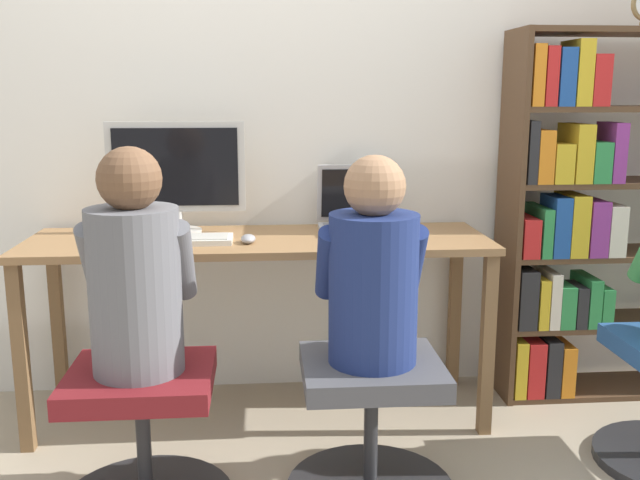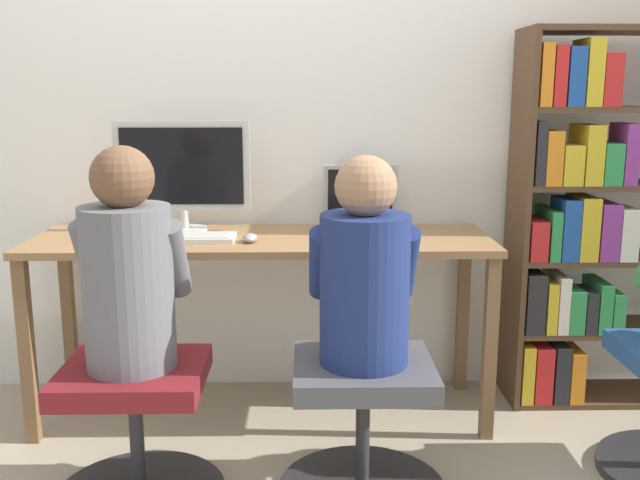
{
  "view_description": "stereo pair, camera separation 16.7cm",
  "coord_description": "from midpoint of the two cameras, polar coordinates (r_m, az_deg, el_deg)",
  "views": [
    {
      "loc": [
        0.02,
        -2.58,
        1.36
      ],
      "look_at": [
        0.24,
        0.09,
        0.8
      ],
      "focal_mm": 40.0,
      "sensor_mm": 36.0,
      "label": 1
    },
    {
      "loc": [
        0.19,
        -2.59,
        1.36
      ],
      "look_at": [
        0.24,
        0.09,
        0.8
      ],
      "focal_mm": 40.0,
      "sensor_mm": 36.0,
      "label": 2
    }
  ],
  "objects": [
    {
      "name": "bookshelf",
      "position": [
        3.3,
        18.66,
        1.46
      ],
      "size": [
        0.9,
        0.3,
        1.62
      ],
      "color": "#513823",
      "rests_on": "ground_plane"
    },
    {
      "name": "person_at_laptop",
      "position": [
        2.31,
        2.2,
        -2.63
      ],
      "size": [
        0.36,
        0.32,
        0.68
      ],
      "color": "navy",
      "rests_on": "office_chair_right"
    },
    {
      "name": "laptop",
      "position": [
        3.08,
        1.4,
        1.85
      ],
      "size": [
        0.33,
        0.31,
        0.27
      ],
      "color": "#B7B7BC",
      "rests_on": "desk"
    },
    {
      "name": "wall_back",
      "position": [
        3.23,
        -6.58,
        10.59
      ],
      "size": [
        10.0,
        0.05,
        2.6
      ],
      "color": "white",
      "rests_on": "ground_plane"
    },
    {
      "name": "person_at_monitor",
      "position": [
        2.32,
        -16.61,
        -2.61
      ],
      "size": [
        0.35,
        0.33,
        0.71
      ],
      "color": "slate",
      "rests_on": "office_chair_left"
    },
    {
      "name": "desktop_monitor",
      "position": [
        3.06,
        -12.97,
        5.12
      ],
      "size": [
        0.57,
        0.2,
        0.47
      ],
      "color": "beige",
      "rests_on": "desk"
    },
    {
      "name": "ground_plane",
      "position": [
        2.93,
        -6.37,
        -16.05
      ],
      "size": [
        14.0,
        14.0,
        0.0
      ],
      "primitive_type": "plane",
      "color": "tan"
    },
    {
      "name": "desk",
      "position": [
        2.95,
        -6.52,
        -1.5
      ],
      "size": [
        1.88,
        0.57,
        0.78
      ],
      "color": "olive",
      "rests_on": "ground_plane"
    },
    {
      "name": "office_chair_right",
      "position": [
        2.49,
        2.12,
        -14.76
      ],
      "size": [
        0.57,
        0.57,
        0.49
      ],
      "color": "#262628",
      "rests_on": "ground_plane"
    },
    {
      "name": "keyboard",
      "position": [
        2.89,
        -12.96,
        0.02
      ],
      "size": [
        0.43,
        0.16,
        0.03
      ],
      "color": "silver",
      "rests_on": "desk"
    },
    {
      "name": "office_chair_left",
      "position": [
        2.5,
        -15.87,
        -15.08
      ],
      "size": [
        0.57,
        0.57,
        0.49
      ],
      "color": "#262628",
      "rests_on": "ground_plane"
    },
    {
      "name": "computer_mouse_by_keyboard",
      "position": [
        2.84,
        -7.45,
        0.09
      ],
      "size": [
        0.06,
        0.1,
        0.03
      ],
      "color": "#99999E",
      "rests_on": "desk"
    }
  ]
}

